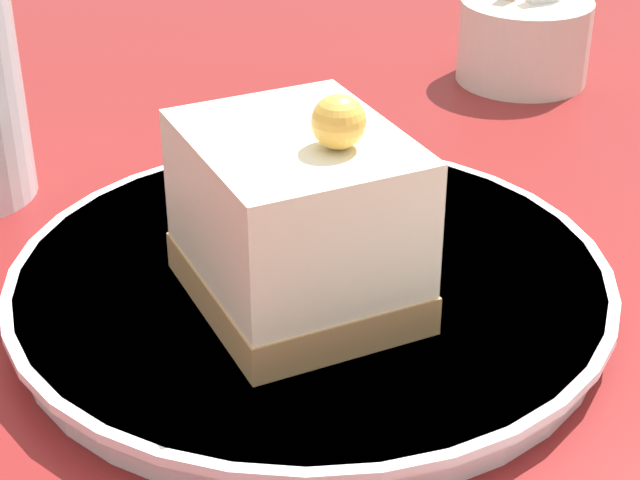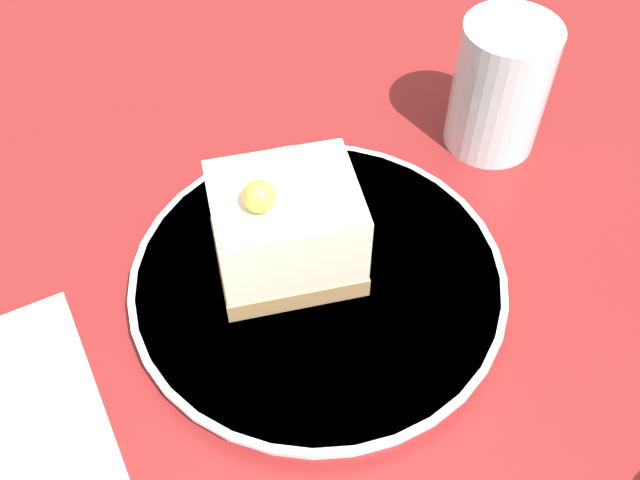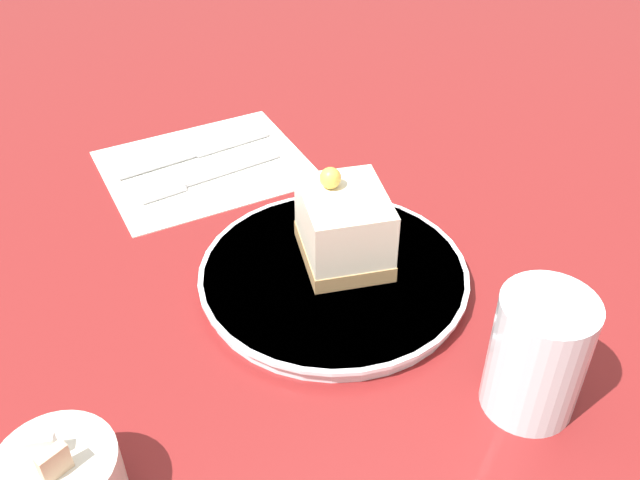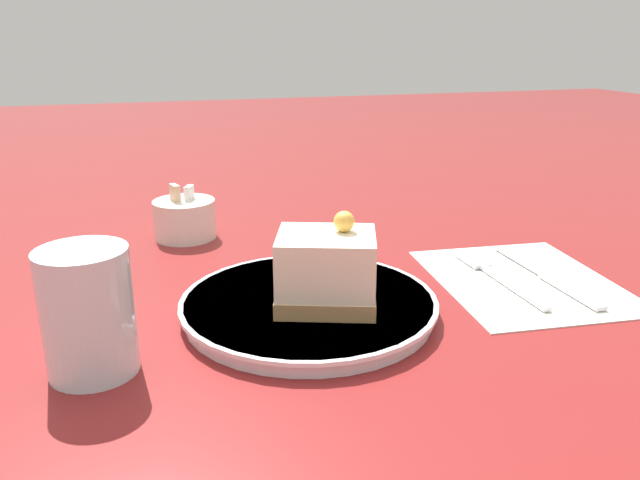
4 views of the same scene
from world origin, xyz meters
name	(u,v)px [view 1 (image 1 of 4)]	position (x,y,z in m)	size (l,w,h in m)	color
ground_plane	(315,281)	(0.00, 0.00, 0.00)	(4.00, 4.00, 0.00)	maroon
plate	(311,285)	(0.01, -0.01, 0.01)	(0.25, 0.25, 0.02)	white
cake_slice	(297,219)	(0.02, -0.03, 0.05)	(0.11, 0.10, 0.09)	#AD8451
sugar_bowl	(524,39)	(-0.08, 0.26, 0.03)	(0.08, 0.08, 0.07)	silver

